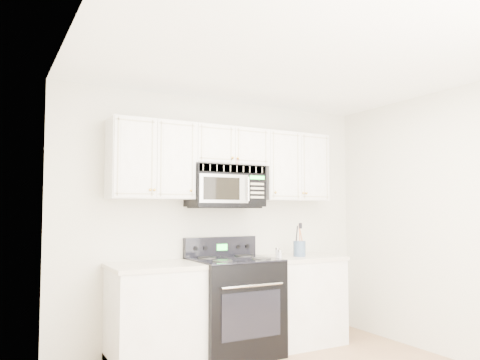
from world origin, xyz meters
TOP-DOWN VIEW (x-y plane):
  - room at (0.00, 0.00)m, footprint 3.51×3.51m
  - base_cabinet_left at (-0.80, 1.44)m, footprint 0.86×0.65m
  - base_cabinet_right at (0.80, 1.44)m, footprint 0.86×0.65m
  - range at (-0.01, 1.41)m, footprint 0.81×0.74m
  - upper_cabinets at (0.00, 1.58)m, footprint 2.44×0.37m
  - microwave at (-0.04, 1.55)m, footprint 0.76×0.43m
  - utensil_crock at (0.77, 1.38)m, footprint 0.13×0.13m
  - shaker_salt at (0.45, 1.28)m, footprint 0.04×0.04m
  - shaker_pepper at (0.48, 1.37)m, footprint 0.04×0.04m

SIDE VIEW (x-z plane):
  - base_cabinet_left at x=-0.80m, z-range -0.03..0.89m
  - base_cabinet_right at x=0.80m, z-range -0.03..0.89m
  - range at x=-0.01m, z-range -0.08..1.05m
  - shaker_salt at x=0.45m, z-range 0.92..1.01m
  - shaker_pepper at x=0.48m, z-range 0.92..1.02m
  - utensil_crock at x=0.77m, z-range 0.83..1.18m
  - room at x=0.00m, z-range 0.00..2.60m
  - microwave at x=-0.04m, z-range 1.45..1.87m
  - upper_cabinets at x=0.00m, z-range 1.56..2.31m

